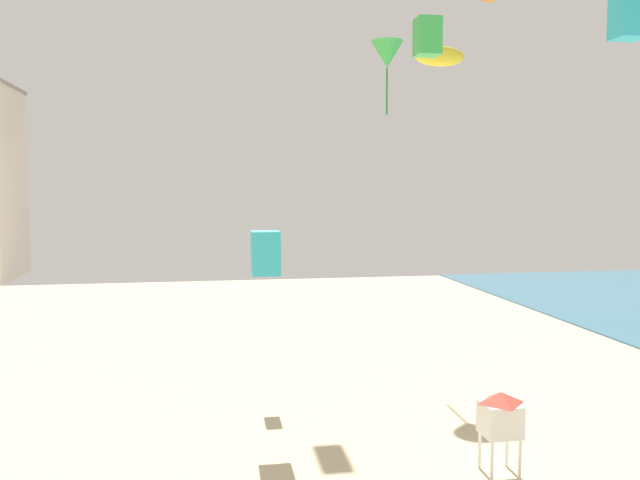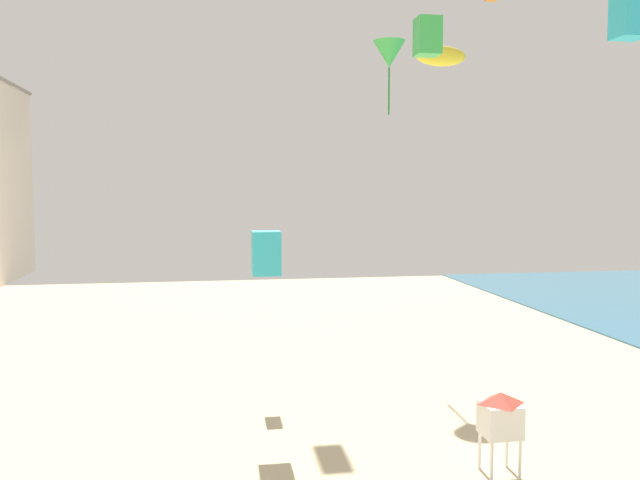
{
  "view_description": "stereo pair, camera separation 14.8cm",
  "coord_description": "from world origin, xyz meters",
  "px_view_note": "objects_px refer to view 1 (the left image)",
  "views": [
    {
      "loc": [
        -1.7,
        -3.34,
        8.76
      ],
      "look_at": [
        2.0,
        17.68,
        7.08
      ],
      "focal_mm": 37.78,
      "sensor_mm": 36.0,
      "label": 1
    },
    {
      "loc": [
        -1.55,
        -3.37,
        8.76
      ],
      "look_at": [
        2.0,
        17.68,
        7.08
      ],
      "focal_mm": 37.78,
      "sensor_mm": 36.0,
      "label": 2
    }
  ],
  "objects_px": {
    "kite_green_box": "(427,37)",
    "kite_white_box": "(264,256)",
    "kite_cyan_box_2": "(629,15)",
    "lifeguard_stand": "(500,415)",
    "kite_cyan_box_3": "(265,253)",
    "kite_green_delta": "(387,55)",
    "kite_yellow_parafoil": "(440,56)"
  },
  "relations": [
    {
      "from": "kite_cyan_box_2",
      "to": "kite_green_delta",
      "type": "bearing_deg",
      "value": 99.75
    },
    {
      "from": "lifeguard_stand",
      "to": "kite_green_box",
      "type": "height_order",
      "value": "kite_green_box"
    },
    {
      "from": "lifeguard_stand",
      "to": "kite_cyan_box_3",
      "type": "bearing_deg",
      "value": 116.42
    },
    {
      "from": "lifeguard_stand",
      "to": "kite_yellow_parafoil",
      "type": "bearing_deg",
      "value": 62.58
    },
    {
      "from": "kite_cyan_box_2",
      "to": "kite_cyan_box_3",
      "type": "bearing_deg",
      "value": 151.34
    },
    {
      "from": "kite_green_box",
      "to": "kite_cyan_box_3",
      "type": "xyz_separation_m",
      "value": [
        -4.76,
        4.08,
        -7.14
      ]
    },
    {
      "from": "kite_green_delta",
      "to": "kite_green_box",
      "type": "bearing_deg",
      "value": -100.91
    },
    {
      "from": "kite_cyan_box_2",
      "to": "kite_cyan_box_3",
      "type": "xyz_separation_m",
      "value": [
        -10.57,
        5.78,
        -7.63
      ]
    },
    {
      "from": "kite_green_box",
      "to": "kite_cyan_box_2",
      "type": "bearing_deg",
      "value": -16.24
    },
    {
      "from": "lifeguard_stand",
      "to": "kite_cyan_box_2",
      "type": "distance_m",
      "value": 12.76
    },
    {
      "from": "kite_green_box",
      "to": "kite_cyan_box_2",
      "type": "relative_size",
      "value": 0.83
    },
    {
      "from": "kite_white_box",
      "to": "kite_cyan_box_2",
      "type": "relative_size",
      "value": 0.67
    },
    {
      "from": "kite_green_delta",
      "to": "kite_cyan_box_3",
      "type": "bearing_deg",
      "value": -124.77
    },
    {
      "from": "lifeguard_stand",
      "to": "kite_green_box",
      "type": "bearing_deg",
      "value": 112.96
    },
    {
      "from": "kite_white_box",
      "to": "kite_cyan_box_3",
      "type": "bearing_deg",
      "value": -94.55
    },
    {
      "from": "kite_white_box",
      "to": "kite_green_delta",
      "type": "distance_m",
      "value": 14.18
    },
    {
      "from": "kite_cyan_box_2",
      "to": "kite_green_delta",
      "type": "height_order",
      "value": "kite_green_delta"
    },
    {
      "from": "lifeguard_stand",
      "to": "kite_cyan_box_3",
      "type": "height_order",
      "value": "kite_cyan_box_3"
    },
    {
      "from": "kite_white_box",
      "to": "kite_green_delta",
      "type": "bearing_deg",
      "value": 42.2
    },
    {
      "from": "kite_white_box",
      "to": "kite_yellow_parafoil",
      "type": "bearing_deg",
      "value": -17.58
    },
    {
      "from": "kite_white_box",
      "to": "lifeguard_stand",
      "type": "bearing_deg",
      "value": -58.96
    },
    {
      "from": "kite_yellow_parafoil",
      "to": "kite_green_box",
      "type": "relative_size",
      "value": 1.82
    },
    {
      "from": "kite_white_box",
      "to": "kite_green_box",
      "type": "bearing_deg",
      "value": -62.59
    },
    {
      "from": "kite_green_box",
      "to": "kite_cyan_box_3",
      "type": "distance_m",
      "value": 9.5
    },
    {
      "from": "kite_green_box",
      "to": "kite_white_box",
      "type": "height_order",
      "value": "kite_green_box"
    },
    {
      "from": "kite_green_box",
      "to": "kite_cyan_box_2",
      "type": "xyz_separation_m",
      "value": [
        5.81,
        -1.69,
        0.49
      ]
    },
    {
      "from": "kite_green_box",
      "to": "kite_green_delta",
      "type": "height_order",
      "value": "kite_green_delta"
    },
    {
      "from": "kite_green_box",
      "to": "kite_green_delta",
      "type": "bearing_deg",
      "value": 79.09
    },
    {
      "from": "kite_cyan_box_3",
      "to": "kite_green_delta",
      "type": "distance_m",
      "value": 16.52
    },
    {
      "from": "kite_cyan_box_2",
      "to": "kite_green_box",
      "type": "bearing_deg",
      "value": 163.76
    },
    {
      "from": "kite_yellow_parafoil",
      "to": "kite_white_box",
      "type": "height_order",
      "value": "kite_yellow_parafoil"
    },
    {
      "from": "kite_yellow_parafoil",
      "to": "kite_cyan_box_3",
      "type": "bearing_deg",
      "value": -163.71
    }
  ]
}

